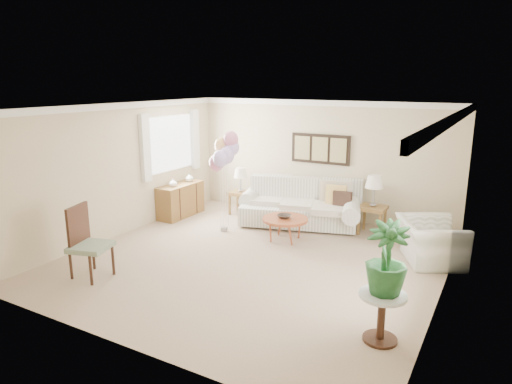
% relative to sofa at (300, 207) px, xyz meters
% --- Properties ---
extents(ground_plane, '(6.00, 6.00, 0.00)m').
position_rel_sofa_xyz_m(ground_plane, '(0.12, -2.23, -0.39)').
color(ground_plane, tan).
extents(room_shell, '(6.04, 6.04, 2.60)m').
position_rel_sofa_xyz_m(room_shell, '(0.01, -2.14, 1.24)').
color(room_shell, beige).
rests_on(room_shell, ground).
extents(wall_art_triptych, '(1.35, 0.06, 0.65)m').
position_rel_sofa_xyz_m(wall_art_triptych, '(0.12, 0.73, 1.16)').
color(wall_art_triptych, black).
rests_on(wall_art_triptych, ground).
extents(sofa, '(2.92, 1.63, 0.98)m').
position_rel_sofa_xyz_m(sofa, '(0.00, 0.00, 0.00)').
color(sofa, white).
rests_on(sofa, ground).
extents(end_table_left, '(0.49, 0.45, 0.54)m').
position_rel_sofa_xyz_m(end_table_left, '(-1.52, 0.06, 0.06)').
color(end_table_left, brown).
rests_on(end_table_left, ground).
extents(end_table_right, '(0.53, 0.48, 0.58)m').
position_rel_sofa_xyz_m(end_table_right, '(1.51, 0.16, 0.10)').
color(end_table_right, brown).
rests_on(end_table_right, ground).
extents(lamp_left, '(0.31, 0.31, 0.55)m').
position_rel_sofa_xyz_m(lamp_left, '(-1.52, 0.06, 0.57)').
color(lamp_left, gray).
rests_on(lamp_left, end_table_left).
extents(lamp_right, '(0.36, 0.36, 0.63)m').
position_rel_sofa_xyz_m(lamp_right, '(1.51, 0.16, 0.67)').
color(lamp_right, gray).
rests_on(lamp_right, end_table_right).
extents(coffee_table, '(0.89, 0.89, 0.45)m').
position_rel_sofa_xyz_m(coffee_table, '(0.15, -1.05, 0.02)').
color(coffee_table, '#9B4626').
rests_on(coffee_table, ground).
extents(decor_bowl, '(0.30, 0.30, 0.07)m').
position_rel_sofa_xyz_m(decor_bowl, '(0.13, -1.05, 0.09)').
color(decor_bowl, '#322923').
rests_on(decor_bowl, coffee_table).
extents(armchair, '(1.36, 1.42, 0.72)m').
position_rel_sofa_xyz_m(armchair, '(2.76, -0.80, -0.03)').
color(armchair, white).
rests_on(armchair, ground).
extents(side_table, '(0.56, 0.56, 0.61)m').
position_rel_sofa_xyz_m(side_table, '(2.67, -3.65, 0.07)').
color(side_table, silver).
rests_on(side_table, ground).
extents(potted_plant, '(0.55, 0.55, 0.87)m').
position_rel_sofa_xyz_m(potted_plant, '(2.67, -3.63, 0.65)').
color(potted_plant, '#1A4620').
rests_on(potted_plant, side_table).
extents(accent_chair, '(0.69, 0.69, 1.14)m').
position_rel_sofa_xyz_m(accent_chair, '(-1.83, -4.05, 0.20)').
color(accent_chair, gray).
rests_on(accent_chair, ground).
extents(credenza, '(0.46, 1.20, 0.74)m').
position_rel_sofa_xyz_m(credenza, '(-2.64, -0.73, -0.02)').
color(credenza, brown).
rests_on(credenza, ground).
extents(vase_white, '(0.22, 0.22, 0.18)m').
position_rel_sofa_xyz_m(vase_white, '(-2.62, -0.99, 0.44)').
color(vase_white, white).
rests_on(vase_white, credenza).
extents(vase_sage, '(0.24, 0.24, 0.19)m').
position_rel_sofa_xyz_m(vase_sage, '(-2.62, -0.41, 0.45)').
color(vase_sage, '#B3B8AC').
rests_on(vase_sage, credenza).
extents(balloon_cluster, '(0.53, 0.59, 2.05)m').
position_rel_sofa_xyz_m(balloon_cluster, '(-1.14, -1.15, 1.25)').
color(balloon_cluster, gray).
rests_on(balloon_cluster, ground).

